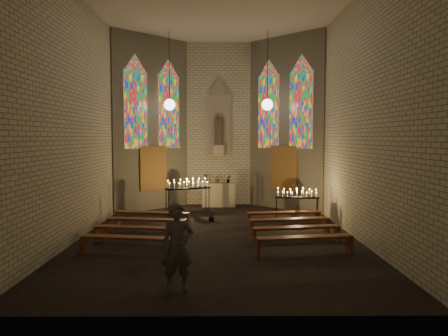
{
  "coord_description": "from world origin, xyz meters",
  "views": [
    {
      "loc": [
        0.09,
        -12.96,
        2.93
      ],
      "look_at": [
        0.19,
        0.74,
        1.97
      ],
      "focal_mm": 35.0,
      "sensor_mm": 36.0,
      "label": 1
    }
  ],
  "objects_px": {
    "aisle_flower_pot": "(212,216)",
    "votive_stand_right": "(297,195)",
    "visitor": "(178,248)",
    "altar": "(219,195)",
    "votive_stand_left": "(188,186)"
  },
  "relations": [
    {
      "from": "aisle_flower_pot",
      "to": "votive_stand_right",
      "type": "distance_m",
      "value": 3.05
    },
    {
      "from": "visitor",
      "to": "altar",
      "type": "bearing_deg",
      "value": 70.87
    },
    {
      "from": "altar",
      "to": "votive_stand_left",
      "type": "height_order",
      "value": "votive_stand_left"
    },
    {
      "from": "aisle_flower_pot",
      "to": "visitor",
      "type": "relative_size",
      "value": 0.23
    },
    {
      "from": "votive_stand_left",
      "to": "visitor",
      "type": "relative_size",
      "value": 1.04
    },
    {
      "from": "altar",
      "to": "visitor",
      "type": "distance_m",
      "value": 10.31
    },
    {
      "from": "altar",
      "to": "votive_stand_right",
      "type": "bearing_deg",
      "value": -51.74
    },
    {
      "from": "aisle_flower_pot",
      "to": "votive_stand_right",
      "type": "bearing_deg",
      "value": -2.58
    },
    {
      "from": "altar",
      "to": "votive_stand_right",
      "type": "height_order",
      "value": "votive_stand_right"
    },
    {
      "from": "altar",
      "to": "votive_stand_right",
      "type": "relative_size",
      "value": 0.92
    },
    {
      "from": "altar",
      "to": "votive_stand_right",
      "type": "distance_m",
      "value": 4.42
    },
    {
      "from": "aisle_flower_pot",
      "to": "votive_stand_left",
      "type": "xyz_separation_m",
      "value": [
        -0.94,
        1.47,
        0.9
      ]
    },
    {
      "from": "altar",
      "to": "visitor",
      "type": "height_order",
      "value": "visitor"
    },
    {
      "from": "votive_stand_right",
      "to": "votive_stand_left",
      "type": "bearing_deg",
      "value": 164.11
    },
    {
      "from": "aisle_flower_pot",
      "to": "visitor",
      "type": "bearing_deg",
      "value": -94.06
    }
  ]
}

